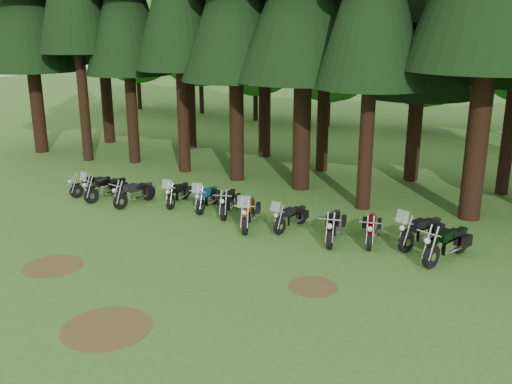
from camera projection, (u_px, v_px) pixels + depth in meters
ground at (173, 262)px, 17.65m from camera, size 120.00×120.00×0.00m
decid_0 at (137, 39)px, 47.39m from camera, size 8.00×7.78×10.00m
decid_1 at (202, 40)px, 45.02m from camera, size 7.91×7.69×9.88m
decid_2 at (258, 54)px, 41.89m from camera, size 6.72×6.53×8.40m
decid_3 at (332, 62)px, 39.68m from camera, size 6.12×5.95×7.65m
decid_4 at (428, 66)px, 37.83m from camera, size 5.93×5.76×7.41m
dirt_patch_0 at (53, 266)px, 17.34m from camera, size 1.80×1.80×0.01m
dirt_patch_1 at (313, 286)px, 16.00m from camera, size 1.40×1.40×0.01m
dirt_patch_2 at (107, 328)px, 13.82m from camera, size 2.20×2.20×0.01m
motorcycle_0 at (92, 186)px, 24.48m from camera, size 0.83×1.88×0.80m
motorcycle_1 at (107, 189)px, 23.84m from camera, size 0.74×2.21×1.39m
motorcycle_2 at (135, 194)px, 23.15m from camera, size 0.43×2.17×0.88m
motorcycle_3 at (178, 194)px, 23.20m from camera, size 0.67×2.05×1.29m
motorcycle_4 at (207, 198)px, 22.58m from camera, size 0.65×2.12×1.33m
motorcycle_5 at (228, 203)px, 22.00m from camera, size 0.83×2.10×0.88m
motorcycle_6 at (248, 213)px, 20.60m from camera, size 1.16×2.33×1.51m
motorcycle_7 at (291, 218)px, 20.38m from camera, size 0.57×2.01×1.26m
motorcycle_8 at (334, 227)px, 19.32m from camera, size 0.68×2.27×0.94m
motorcycle_9 at (371, 229)px, 19.17m from camera, size 0.68×2.11×0.87m
motorcycle_10 at (421, 232)px, 18.79m from camera, size 1.12×2.29×1.48m
motorcycle_11 at (447, 245)px, 17.66m from camera, size 0.96×2.38×1.01m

